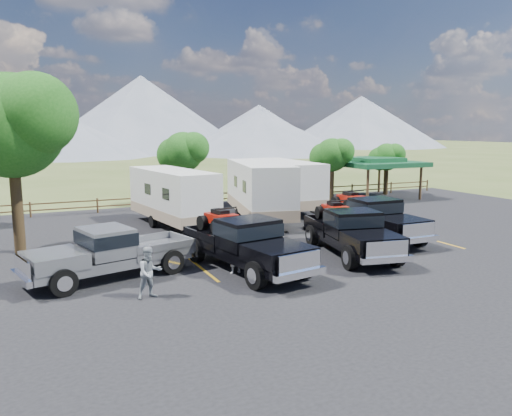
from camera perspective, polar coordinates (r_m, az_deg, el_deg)
name	(u,v)px	position (r m, az deg, el deg)	size (l,w,h in m)	color
ground	(376,272)	(19.93, 13.58, -7.16)	(320.00, 320.00, 0.00)	#415122
asphalt_lot	(333,254)	(22.27, 8.81, -5.24)	(44.00, 34.00, 0.04)	black
stall_lines	(321,249)	(23.07, 7.44, -4.64)	(12.12, 5.50, 0.01)	#C49017
tree_big_nw	(10,126)	(23.99, -26.31, 8.42)	(5.54, 5.18, 7.84)	#302312
tree_ne_a	(332,155)	(38.27, 8.64, 5.99)	(3.11, 2.92, 4.76)	#302312
tree_ne_b	(386,157)	(42.65, 14.68, 5.64)	(2.77, 2.59, 4.27)	#302312
tree_north	(183,152)	(35.44, -8.36, 6.33)	(3.46, 3.24, 5.25)	#302312
rail_fence	(239,196)	(36.59, -1.95, 1.42)	(36.12, 0.12, 1.00)	brown
pavilion	(375,163)	(40.64, 13.40, 5.04)	(6.20, 6.20, 3.22)	brown
mountain_range	(46,117)	(121.04, -22.89, 9.53)	(209.00, 71.00, 20.00)	slate
rig_left	(244,242)	(19.42, -1.36, -3.88)	(3.28, 7.05, 2.27)	black
rig_center	(350,230)	(22.10, 10.67, -2.52)	(3.29, 6.89, 2.21)	black
rig_right	(371,217)	(25.50, 13.00, -0.97)	(2.49, 6.85, 2.28)	black
trailer_left	(173,197)	(28.18, -9.48, 1.25)	(3.41, 9.20, 3.18)	white
trailer_center	(260,191)	(29.42, 0.40, 2.01)	(4.28, 10.02, 3.47)	white
trailer_right	(285,185)	(33.29, 3.30, 2.68)	(2.89, 9.56, 3.31)	white
pickup_silver	(111,252)	(19.08, -16.28, -4.82)	(6.62, 3.56, 1.89)	gray
person_a	(235,253)	(18.95, -2.40, -5.11)	(0.59, 0.39, 1.61)	silver
person_b	(150,272)	(16.59, -12.06, -7.21)	(0.83, 0.65, 1.71)	gray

